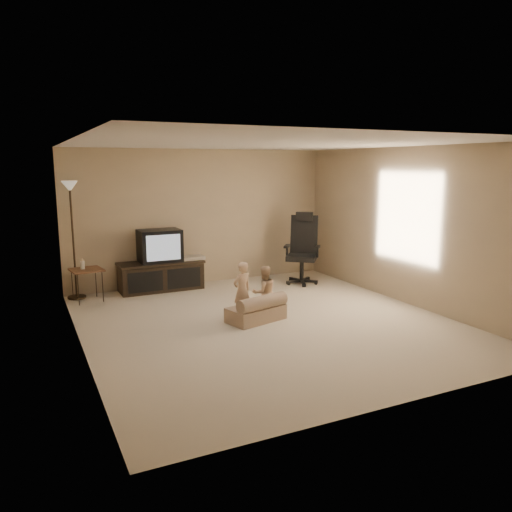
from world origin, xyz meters
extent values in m
plane|color=beige|center=(0.00, 0.00, 0.00)|extent=(5.50, 5.50, 0.00)
plane|color=silver|center=(0.00, 0.00, 2.50)|extent=(5.50, 5.50, 0.00)
plane|color=tan|center=(0.00, 2.75, 1.25)|extent=(5.00, 0.00, 5.00)
plane|color=tan|center=(0.00, -2.75, 1.25)|extent=(5.00, 0.00, 5.00)
plane|color=tan|center=(-2.50, 0.00, 1.25)|extent=(0.00, 5.50, 5.50)
plane|color=tan|center=(2.50, 0.00, 1.25)|extent=(0.00, 5.50, 5.50)
cube|color=black|center=(-0.87, 2.49, 0.23)|extent=(1.46, 0.53, 0.47)
cube|color=black|center=(-0.87, 2.49, 0.50)|extent=(1.50, 0.57, 0.04)
cube|color=black|center=(-1.21, 2.22, 0.24)|extent=(0.60, 0.02, 0.35)
cube|color=black|center=(-0.52, 2.23, 0.24)|extent=(0.60, 0.02, 0.35)
cube|color=black|center=(-0.87, 2.51, 0.81)|extent=(0.73, 0.52, 0.57)
cube|color=white|center=(-0.86, 2.25, 0.81)|extent=(0.60, 0.01, 0.45)
cube|color=silver|center=(-0.29, 2.44, 0.55)|extent=(0.42, 0.29, 0.06)
cylinder|color=black|center=(1.64, 1.80, 0.27)|extent=(0.07, 0.07, 0.42)
cube|color=black|center=(1.64, 1.80, 0.51)|extent=(0.75, 0.75, 0.10)
cube|color=black|center=(1.81, 2.00, 0.90)|extent=(0.51, 0.47, 0.75)
cube|color=black|center=(1.81, 2.00, 1.25)|extent=(0.31, 0.28, 0.17)
cube|color=black|center=(1.42, 1.98, 0.71)|extent=(0.24, 0.28, 0.04)
cube|color=black|center=(1.87, 1.62, 0.71)|extent=(0.24, 0.28, 0.04)
cube|color=brown|center=(-2.15, 2.29, 0.52)|extent=(0.54, 0.54, 0.03)
cylinder|color=#2F2215|center=(-2.32, 2.07, 0.26)|extent=(0.01, 0.01, 0.53)
cylinder|color=#2F2215|center=(-1.93, 2.12, 0.26)|extent=(0.01, 0.01, 0.53)
cylinder|color=#2F2215|center=(-2.37, 2.45, 0.26)|extent=(0.01, 0.01, 0.53)
cylinder|color=#2F2215|center=(-1.98, 2.51, 0.26)|extent=(0.01, 0.01, 0.53)
cylinder|color=white|center=(-2.20, 2.32, 0.61)|extent=(0.07, 0.07, 0.14)
cone|color=#D7B98C|center=(-2.20, 2.32, 0.70)|extent=(0.05, 0.05, 0.05)
cylinder|color=#2F2215|center=(-2.30, 2.55, 0.02)|extent=(0.30, 0.30, 0.03)
cylinder|color=#2F2215|center=(-2.30, 2.55, 0.94)|extent=(0.03, 0.03, 1.85)
cone|color=beige|center=(-2.30, 2.55, 1.87)|extent=(0.26, 0.26, 0.17)
cube|color=tan|center=(-0.10, 0.14, 0.11)|extent=(0.91, 0.64, 0.21)
cylinder|color=tan|center=(-0.07, 0.00, 0.30)|extent=(0.83, 0.39, 0.20)
imported|color=#DDB28A|center=(-0.25, 0.30, 0.42)|extent=(0.36, 0.30, 0.85)
imported|color=#DDB28A|center=(0.05, 0.19, 0.39)|extent=(0.39, 0.23, 0.78)
camera|label=1|loc=(-3.08, -6.10, 2.22)|focal=35.00mm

